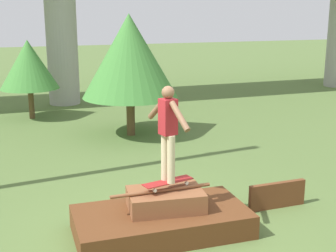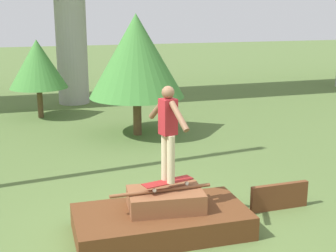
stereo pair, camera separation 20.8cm
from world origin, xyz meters
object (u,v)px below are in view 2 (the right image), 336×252
Objects in this scene: skateboard at (168,182)px; tree_behind_right at (38,64)px; tree_behind_left at (136,56)px; skater at (168,128)px.

skateboard is 0.34× the size of tree_behind_right.
tree_behind_left reaches higher than tree_behind_right.
skater is at bearing -99.67° from tree_behind_left.
skateboard is 0.84m from skater.
tree_behind_left is at bearing 80.33° from skateboard.
tree_behind_right is (-1.43, 8.75, 0.06)m from skater.
skater is 8.87m from tree_behind_right.
tree_behind_left is (0.98, 5.74, 0.51)m from skater.
tree_behind_left reaches higher than skater.
skater is 0.59× the size of tree_behind_right.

